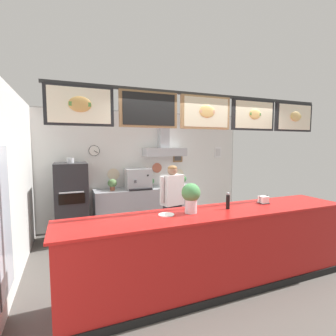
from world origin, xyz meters
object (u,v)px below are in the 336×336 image
Objects in this scene: pizza_oven at (72,202)px; potted_thyme at (182,180)px; potted_oregano at (150,182)px; napkin_holder at (263,200)px; condiment_plate at (166,215)px; espresso_machine at (138,179)px; potted_rosemary at (112,184)px; basil_vase at (191,197)px; shop_worker at (172,205)px; pepper_grinder at (228,201)px.

potted_thyme is at bearing 4.57° from pizza_oven.
potted_oregano is 1.62× the size of napkin_holder.
condiment_plate is (1.08, -2.50, 0.27)m from pizza_oven.
espresso_machine is 2.70m from condiment_plate.
potted_rosemary is 1.27× the size of condiment_plate.
shop_worker is at bearing 77.60° from basil_vase.
pepper_grinder is (1.99, -2.52, 0.38)m from pizza_oven.
pepper_grinder is 1.58× the size of napkin_holder.
basil_vase is at bearing -90.44° from espresso_machine.
pizza_oven is 8.35× the size of condiment_plate.
basil_vase is at bearing -113.04° from potted_thyme.
espresso_machine is 3.93× the size of napkin_holder.
potted_rosemary is 2.93m from pepper_grinder.
condiment_plate is at bearing -66.52° from pizza_oven.
shop_worker is at bearing -35.79° from pizza_oven.
potted_oregano is 0.61× the size of basil_vase.
napkin_holder is (2.68, -2.45, 0.32)m from pizza_oven.
espresso_machine is (-0.26, 1.41, 0.31)m from shop_worker.
potted_rosemary reaches higher than potted_oregano.
pepper_grinder reaches higher than potted_rosemary.
pizza_oven is 1.07× the size of shop_worker.
potted_oregano is at bearing 76.25° from condiment_plate.
napkin_holder is at bearing 5.97° from pepper_grinder.
shop_worker is 1.69m from potted_thyme.
potted_rosemary is 2.68m from condiment_plate.
pepper_grinder reaches higher than potted_thyme.
napkin_holder is at bearing -64.73° from espresso_machine.
potted_oregano is (1.75, 0.22, 0.28)m from pizza_oven.
shop_worker reaches higher than potted_oregano.
potted_thyme is 1.73m from potted_rosemary.
napkin_holder is 0.73× the size of condiment_plate.
espresso_machine is at bearing -93.53° from shop_worker.
shop_worker is 1.43m from condiment_plate.
espresso_machine is 2.86× the size of condiment_plate.
espresso_machine reaches higher than potted_thyme.
pizza_oven is at bearing 119.44° from basil_vase.
pizza_oven reaches higher than basil_vase.
pizza_oven reaches higher than potted_thyme.
basil_vase reaches higher than napkin_holder.
napkin_holder reaches higher than potted_oregano.
pizza_oven is 6.60× the size of potted_rosemary.
pepper_grinder is 1.15× the size of condiment_plate.
espresso_machine is at bearing 7.18° from pizza_oven.
espresso_machine is 0.59m from potted_rosemary.
condiment_plate is 0.52× the size of basil_vase.
condiment_plate is (-0.66, -2.72, -0.01)m from potted_oregano.
shop_worker is 6.78× the size of pepper_grinder.
potted_oregano is at bearing 7.17° from pizza_oven.
napkin_holder is at bearing 1.54° from condiment_plate.
pepper_grinder is 0.58m from basil_vase.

